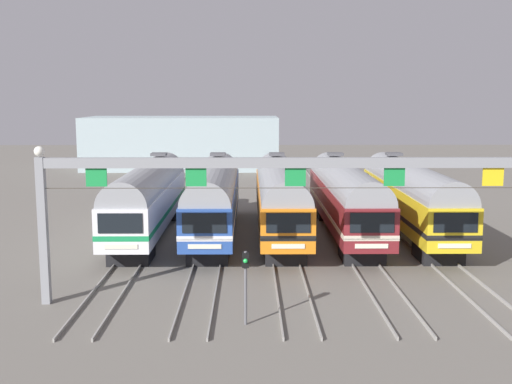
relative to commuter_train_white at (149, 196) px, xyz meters
The scene contains 10 objects.
ground_plane 8.98m from the commuter_train_white, ahead, with size 160.00×160.00×0.00m, color slate.
track_bed 19.22m from the commuter_train_white, 63.24° to the left, with size 18.65×70.00×0.15m.
commuter_train_white is the anchor object (origin of this frame).
commuter_train_blue 4.29m from the commuter_train_white, ahead, with size 2.88×18.06×5.05m.
commuter_train_orange 8.57m from the commuter_train_white, ahead, with size 2.88×18.06×5.05m.
commuter_train_maroon 12.86m from the commuter_train_white, ahead, with size 2.88×18.06×5.05m.
commuter_train_yellow 17.14m from the commuter_train_white, ahead, with size 2.88×18.06×5.05m.
catenary_gantry 16.20m from the commuter_train_white, 57.58° to the right, with size 22.38×0.44×6.97m.
yard_signal_mast 17.45m from the commuter_train_white, 68.37° to the right, with size 0.28×0.35×3.02m.
maintenance_building 39.94m from the commuter_train_white, 92.94° to the left, with size 24.37×10.00×6.59m, color #9EB2B7.
Camera 1 is at (-1.97, -40.09, 9.01)m, focal length 43.65 mm.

